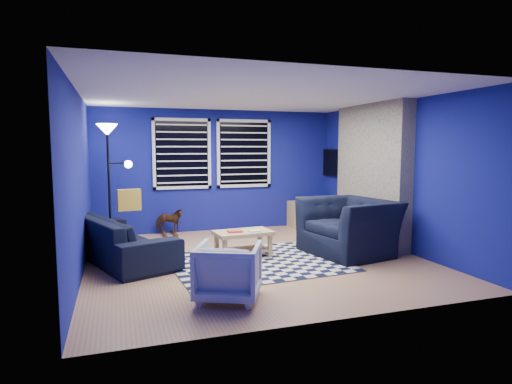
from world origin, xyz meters
TOP-DOWN VIEW (x-y plane):
  - floor at (0.00, 0.00)m, footprint 5.00×5.00m
  - ceiling at (0.00, 0.00)m, footprint 5.00×5.00m
  - wall_back at (0.00, 2.50)m, footprint 5.00×0.00m
  - wall_left at (-2.50, 0.00)m, footprint 0.00×5.00m
  - wall_right at (2.50, 0.00)m, footprint 0.00×5.00m
  - fireplace at (2.36, 0.50)m, footprint 0.65×2.00m
  - window_left at (-0.75, 2.46)m, footprint 1.17×0.06m
  - window_right at (0.55, 2.46)m, footprint 1.17×0.06m
  - tv at (2.45, 2.00)m, footprint 0.07×1.00m
  - rug at (-0.05, -0.22)m, footprint 2.63×2.17m
  - sofa at (-1.98, 0.58)m, footprint 2.50×1.67m
  - armchair_big at (1.54, -0.16)m, footprint 1.58×1.45m
  - armchair_bent at (-0.85, -1.59)m, footprint 0.93×0.94m
  - rocking_horse at (-1.06, 2.22)m, footprint 0.43×0.61m
  - coffee_table at (-0.16, 0.15)m, footprint 0.93×0.59m
  - cabinet at (1.87, 2.25)m, footprint 0.67×0.45m
  - floor_lamp at (-2.13, 1.78)m, footprint 0.58×0.36m
  - throw_pillow at (-1.83, 1.19)m, footprint 0.39×0.16m

SIDE VIEW (x-z plane):
  - floor at x=0.00m, z-range 0.00..0.00m
  - rug at x=-0.05m, z-range 0.00..0.02m
  - cabinet at x=1.87m, z-range -0.04..0.61m
  - rocking_horse at x=-1.06m, z-range 0.07..0.54m
  - coffee_table at x=-0.16m, z-range 0.09..0.53m
  - armchair_bent at x=-0.85m, z-range 0.00..0.65m
  - sofa at x=-1.98m, z-range 0.00..0.68m
  - armchair_big at x=1.54m, z-range 0.00..0.89m
  - throw_pillow at x=-1.83m, z-range 0.68..1.04m
  - fireplace at x=2.36m, z-range -0.05..2.45m
  - wall_back at x=0.00m, z-range -1.25..3.75m
  - wall_left at x=-2.50m, z-range -1.25..3.75m
  - wall_right at x=2.50m, z-range -1.25..3.75m
  - tv at x=2.45m, z-range 1.11..1.69m
  - window_left at x=-0.75m, z-range 0.89..2.31m
  - window_right at x=0.55m, z-range 0.89..2.31m
  - floor_lamp at x=-2.13m, z-range 0.68..2.82m
  - ceiling at x=0.00m, z-range 2.50..2.50m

